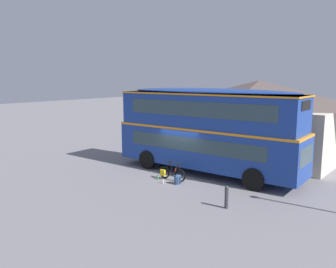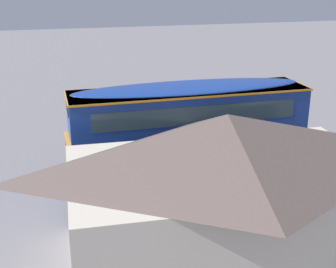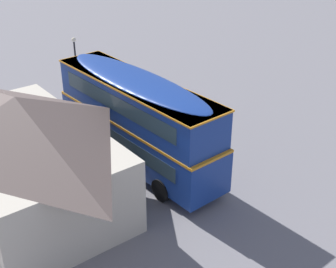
# 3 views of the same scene
# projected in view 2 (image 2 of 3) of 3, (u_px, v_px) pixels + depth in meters

# --- Properties ---
(ground_plane) EXTENTS (120.00, 120.00, 0.00)m
(ground_plane) POSITION_uv_depth(u_px,v_px,m) (202.00, 174.00, 22.86)
(ground_plane) COLOR slate
(double_decker_bus) EXTENTS (10.77, 2.72, 4.79)m
(double_decker_bus) POSITION_uv_depth(u_px,v_px,m) (188.00, 131.00, 20.90)
(double_decker_bus) COLOR black
(double_decker_bus) RESTS_ON ground
(touring_bicycle) EXTENTS (1.71, 0.47, 1.03)m
(touring_bicycle) POSITION_uv_depth(u_px,v_px,m) (191.00, 157.00, 23.89)
(touring_bicycle) COLOR black
(touring_bicycle) RESTS_ON ground
(backpack_on_ground) EXTENTS (0.34, 0.36, 0.50)m
(backpack_on_ground) POSITION_uv_depth(u_px,v_px,m) (175.00, 158.00, 24.10)
(backpack_on_ground) COLOR #2D4C7A
(backpack_on_ground) RESTS_ON ground
(water_bottle_green_metal) EXTENTS (0.08, 0.08, 0.24)m
(water_bottle_green_metal) POSITION_uv_depth(u_px,v_px,m) (200.00, 159.00, 24.42)
(water_bottle_green_metal) COLOR green
(water_bottle_green_metal) RESTS_ON ground
(water_bottle_clear_plastic) EXTENTS (0.07, 0.07, 0.26)m
(water_bottle_clear_plastic) POSITION_uv_depth(u_px,v_px,m) (186.00, 157.00, 24.61)
(water_bottle_clear_plastic) COLOR silver
(water_bottle_clear_plastic) RESTS_ON ground
(pub_building) EXTENTS (10.75, 6.65, 5.18)m
(pub_building) POSITION_uv_depth(u_px,v_px,m) (225.00, 187.00, 15.50)
(pub_building) COLOR beige
(pub_building) RESTS_ON ground
(kerb_bollard) EXTENTS (0.16, 0.16, 0.97)m
(kerb_bollard) POSITION_uv_depth(u_px,v_px,m) (103.00, 150.00, 24.50)
(kerb_bollard) COLOR #333338
(kerb_bollard) RESTS_ON ground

